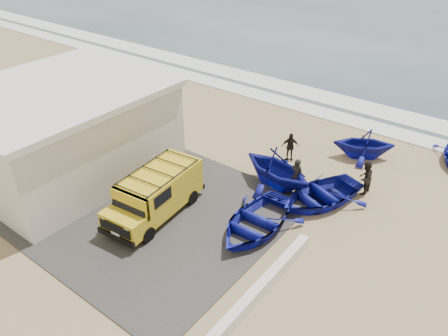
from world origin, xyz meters
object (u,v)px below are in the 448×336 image
Objects in this scene: building at (61,129)px; boat_far_left at (364,143)px; boat_near_right at (321,194)px; fisherman_back at (290,147)px; boat_mid_left at (277,168)px; parapet at (263,287)px; boat_near_left at (256,221)px; fisherman_front at (297,175)px; fisherman_middle at (365,178)px; van at (156,192)px.

boat_far_left is (11.54, 10.15, -1.34)m from building.
fisherman_back is at bearing 161.43° from boat_near_right.
building is 15.43m from boat_far_left.
boat_mid_left is at bearing 28.24° from building.
boat_mid_left reaches higher than boat_far_left.
boat_near_left reaches higher than parapet.
fisherman_front is (10.29, 5.22, -1.31)m from building.
fisherman_middle is (1.24, 1.91, 0.39)m from boat_near_right.
building is 10.65m from boat_mid_left.
boat_near_right is (1.23, 3.37, -0.01)m from boat_near_left.
boat_near_right is at bearing 68.24° from boat_near_left.
boat_near_left is at bearing -151.50° from boat_mid_left.
fisherman_front is 1.12× the size of fisherman_back.
parapet is at bearing -53.85° from boat_near_left.
boat_far_left reaches higher than parapet.
building reaches higher than boat_far_left.
building is at bearing -135.65° from boat_near_right.
fisherman_front is at bearing -93.12° from fisherman_back.
fisherman_front is (0.97, 0.21, -0.13)m from boat_mid_left.
boat_near_right is 3.98m from fisherman_back.
fisherman_back is at bearing 26.73° from boat_mid_left.
van is 4.41m from boat_near_left.
van is 7.87m from fisherman_back.
boat_near_right reaches higher than parapet.
boat_near_right is at bearing 38.41° from van.
building is 2.51× the size of boat_mid_left.
building is at bearing -172.53° from boat_near_left.
fisherman_middle is 4.35m from fisherman_back.
building is at bearing -78.76° from boat_far_left.
fisherman_front is (-2.21, 6.22, 0.58)m from parapet.
boat_far_left is (1.13, 8.46, 0.38)m from boat_near_left.
boat_near_right is at bearing -30.06° from fisherman_middle.
boat_near_right is at bearing 98.11° from parapet.
building is 6.47m from van.
boat_far_left is at bearing 111.95° from boat_near_right.
van is 6.50m from fisherman_front.
boat_near_right is 2.31m from fisherman_middle.
building is 2.22× the size of boat_near_right.
fisherman_front reaches higher than fisherman_back.
fisherman_middle is (12.87, 6.97, -1.33)m from building.
building reaches higher than boat_mid_left.
building is 10.68m from boat_near_left.
boat_mid_left is 1.20× the size of boat_far_left.
fisherman_back is (-2.97, -2.57, -0.06)m from boat_far_left.
fisherman_middle is (2.58, 1.76, -0.03)m from fisherman_front.
boat_far_left is at bearing 41.35° from building.
boat_far_left is at bearing -154.34° from fisherman_middle.
van reaches higher than fisherman_middle.
fisherman_back is at bearing 68.47° from van.
boat_far_left is 1.89× the size of fisherman_middle.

